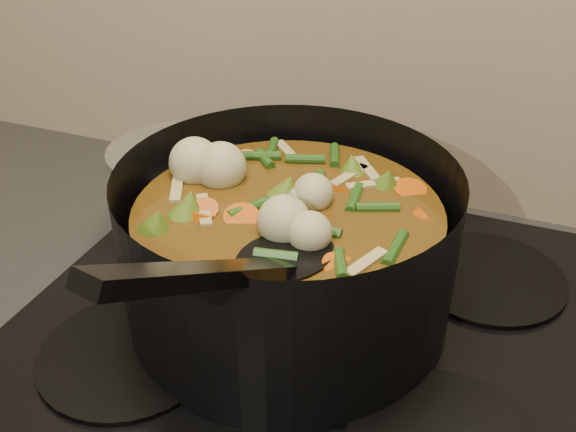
% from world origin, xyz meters
% --- Properties ---
extents(stovetop, '(0.62, 0.54, 0.03)m').
position_xyz_m(stovetop, '(0.00, 1.93, 0.92)').
color(stovetop, black).
rests_on(stovetop, counter).
extents(stockpot, '(0.44, 0.52, 0.25)m').
position_xyz_m(stockpot, '(-0.04, 1.92, 1.01)').
color(stockpot, black).
rests_on(stockpot, stovetop).
extents(saucepan, '(0.17, 0.17, 0.14)m').
position_xyz_m(saucepan, '(-0.22, 2.03, 0.99)').
color(saucepan, silver).
rests_on(saucepan, stovetop).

